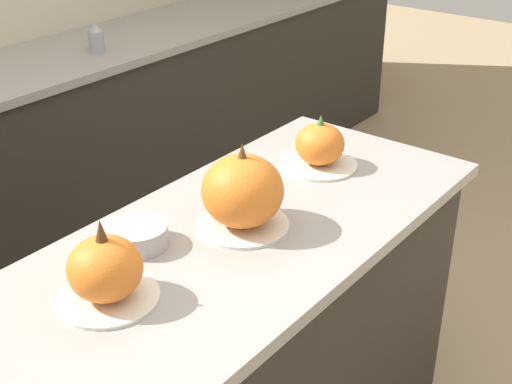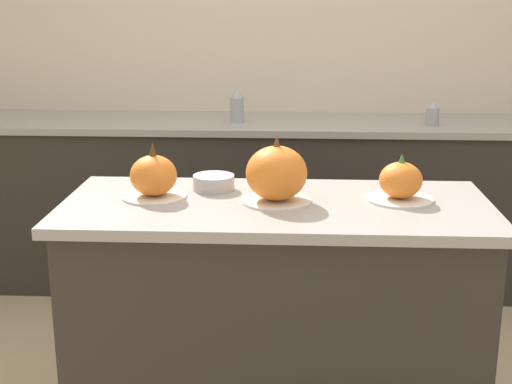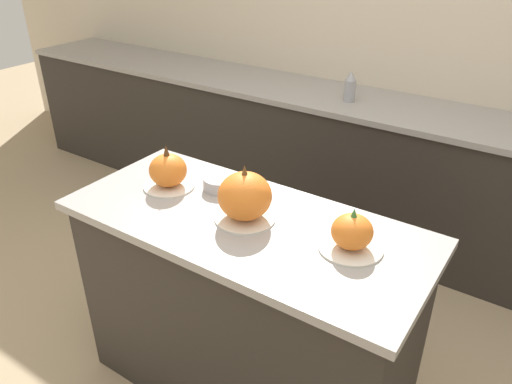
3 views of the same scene
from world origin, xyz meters
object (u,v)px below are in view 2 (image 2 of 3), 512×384
(pumpkin_cake_right, at_px, (401,183))
(mixing_bowl, at_px, (214,183))
(bottle_tall, at_px, (237,105))
(bottle_short, at_px, (432,113))
(pumpkin_cake_left, at_px, (154,177))
(pumpkin_cake_center, at_px, (276,175))

(pumpkin_cake_right, distance_m, mixing_bowl, 0.63)
(bottle_tall, bearing_deg, pumpkin_cake_right, -65.09)
(bottle_short, bearing_deg, mixing_bowl, -127.65)
(bottle_short, bearing_deg, pumpkin_cake_left, -130.31)
(pumpkin_cake_left, height_order, bottle_short, pumpkin_cake_left)
(pumpkin_cake_center, xyz_separation_m, bottle_short, (0.76, 1.41, -0.02))
(pumpkin_cake_left, xyz_separation_m, bottle_short, (1.17, 1.38, 0.00))
(pumpkin_cake_center, distance_m, bottle_tall, 1.46)
(mixing_bowl, bearing_deg, pumpkin_cake_right, -8.54)
(pumpkin_cake_center, distance_m, mixing_bowl, 0.27)
(pumpkin_cake_center, xyz_separation_m, pumpkin_cake_right, (0.41, 0.04, -0.03))
(pumpkin_cake_center, xyz_separation_m, mixing_bowl, (-0.22, 0.14, -0.07))
(pumpkin_cake_center, height_order, mixing_bowl, pumpkin_cake_center)
(pumpkin_cake_left, relative_size, mixing_bowl, 1.50)
(pumpkin_cake_left, distance_m, bottle_short, 1.80)
(pumpkin_cake_left, height_order, bottle_tall, bottle_tall)
(pumpkin_cake_right, xyz_separation_m, mixing_bowl, (-0.63, 0.09, -0.03))
(pumpkin_cake_right, distance_m, bottle_tall, 1.54)
(pumpkin_cake_left, bearing_deg, bottle_short, 49.69)
(bottle_tall, bearing_deg, bottle_short, -1.78)
(pumpkin_cake_left, distance_m, pumpkin_cake_right, 0.81)
(bottle_tall, relative_size, mixing_bowl, 1.29)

